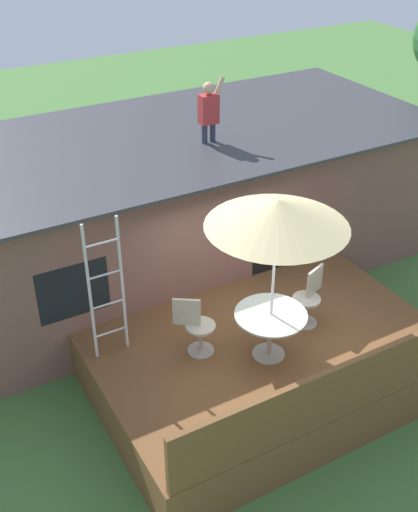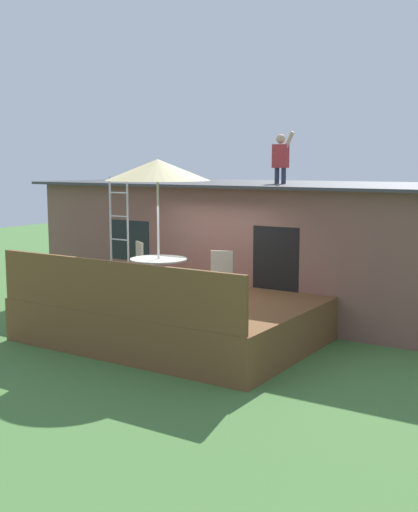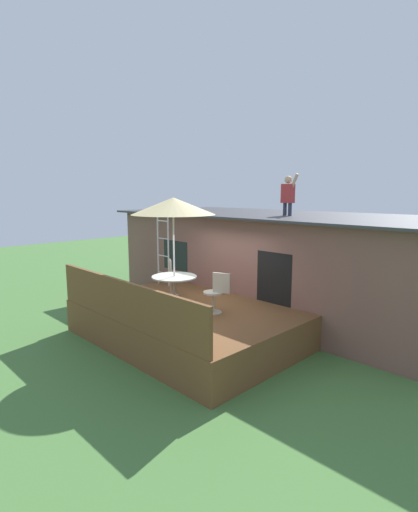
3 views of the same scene
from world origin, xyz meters
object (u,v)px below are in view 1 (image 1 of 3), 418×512
object	(u,v)px
patio_umbrella	(277,213)
step_ladder	(106,290)
patio_table	(270,323)
patio_chair_left	(196,326)
patio_chair_right	(309,297)
person_figure	(209,108)

from	to	relation	value
patio_umbrella	step_ladder	distance (m)	2.62
step_ladder	patio_table	bearing A→B (deg)	-31.62
patio_chair_left	patio_chair_right	world-z (taller)	same
person_figure	patio_table	bearing A→B (deg)	-104.34
patio_umbrella	step_ladder	size ratio (longest dim) A/B	1.15
patio_table	patio_umbrella	distance (m)	1.76
patio_umbrella	person_figure	size ratio (longest dim) A/B	2.29
step_ladder	patio_chair_left	world-z (taller)	step_ladder
step_ladder	person_figure	size ratio (longest dim) A/B	1.98
patio_umbrella	patio_chair_left	size ratio (longest dim) A/B	2.76
patio_table	step_ladder	distance (m)	2.36
patio_umbrella	step_ladder	bearing A→B (deg)	148.38
patio_chair_left	patio_chair_right	xyz separation A→B (m)	(1.86, -0.23, 0.00)
patio_chair_left	step_ladder	bearing A→B (deg)	-174.74
step_ladder	patio_chair_right	size ratio (longest dim) A/B	2.39
patio_table	patio_chair_left	distance (m)	1.08
patio_umbrella	patio_chair_right	xyz separation A→B (m)	(0.98, 0.38, -1.89)
patio_chair_right	step_ladder	bearing A→B (deg)	-36.86
step_ladder	person_figure	xyz separation A→B (m)	(2.80, 2.05, 1.54)
step_ladder	patio_chair_right	xyz separation A→B (m)	(2.94, -0.83, -0.64)
step_ladder	patio_umbrella	bearing A→B (deg)	-31.62
person_figure	step_ladder	bearing A→B (deg)	-143.79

